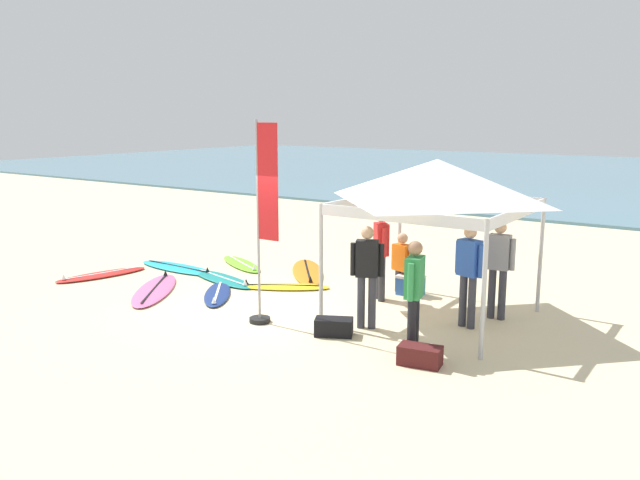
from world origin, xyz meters
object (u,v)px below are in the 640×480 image
surfboard_red (101,275)px  cooler_box (411,285)px  surfboard_cyan (178,268)px  surfboard_lime (242,264)px  person_red (381,249)px  surfboard_teal (222,279)px  person_grey (499,263)px  person_blue (469,269)px  person_orange (402,260)px  surfboard_navy (217,294)px  banner_flag (264,232)px  gear_bag_near_tent (420,355)px  canopy_tent (437,181)px  person_green (414,290)px  surfboard_yellow (283,287)px  person_black (367,270)px  gear_bag_by_pole (334,327)px  surfboard_pink (155,290)px

surfboard_red → cooler_box: size_ratio=4.19×
surfboard_cyan → surfboard_red: same height
surfboard_lime → person_red: (4.08, -0.67, 0.95)m
surfboard_teal → person_grey: size_ratio=1.27×
person_grey → person_blue: bearing=-109.0°
person_orange → surfboard_navy: bearing=-141.4°
surfboard_cyan → surfboard_teal: (1.53, -0.18, 0.00)m
banner_flag → gear_bag_near_tent: banner_flag is taller
canopy_tent → surfboard_lime: 5.97m
surfboard_teal → banner_flag: (2.57, -1.72, 1.54)m
surfboard_red → person_grey: person_grey is taller
person_grey → gear_bag_near_tent: size_ratio=2.85×
surfboard_red → person_blue: person_blue is taller
banner_flag → gear_bag_near_tent: size_ratio=5.67×
surfboard_lime → cooler_box: (4.40, -0.03, 0.16)m
canopy_tent → person_grey: (0.93, 0.57, -1.40)m
cooler_box → surfboard_cyan: bearing=-168.5°
surfboard_lime → person_grey: person_grey is taller
surfboard_cyan → person_orange: bearing=12.7°
surfboard_lime → person_grey: bearing=-5.0°
person_grey → person_green: size_ratio=1.00×
surfboard_yellow → person_green: person_green is taller
canopy_tent → surfboard_navy: bearing=-164.7°
surfboard_navy → person_black: 3.51m
surfboard_lime → surfboard_yellow: same height
surfboard_navy → gear_bag_by_pole: (3.13, -0.63, 0.10)m
canopy_tent → surfboard_cyan: bearing=179.9°
person_orange → gear_bag_near_tent: person_orange is taller
person_green → banner_flag: bearing=-178.2°
person_green → person_blue: same height
surfboard_navy → surfboard_lime: size_ratio=0.87×
person_blue → surfboard_navy: bearing=-168.5°
person_grey → gear_bag_by_pole: person_grey is taller
surfboard_red → surfboard_teal: bearing=26.7°
person_red → surfboard_red: bearing=-162.7°
surfboard_navy → surfboard_yellow: same height
surfboard_pink → person_red: size_ratio=1.42×
cooler_box → surfboard_red: bearing=-158.2°
surfboard_red → person_grey: 8.43m
surfboard_pink → canopy_tent: bearing=16.6°
surfboard_cyan → person_green: bearing=-14.9°
canopy_tent → person_orange: size_ratio=2.43×
surfboard_navy → surfboard_red: size_ratio=0.82×
canopy_tent → person_green: 2.34m
surfboard_red → person_orange: (6.01, 2.56, 0.62)m
person_grey → person_blue: 0.76m
surfboard_yellow → person_black: 3.05m
surfboard_navy → canopy_tent: bearing=15.3°
surfboard_teal → person_green: bearing=-17.1°
surfboard_yellow → surfboard_teal: bearing=-171.1°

